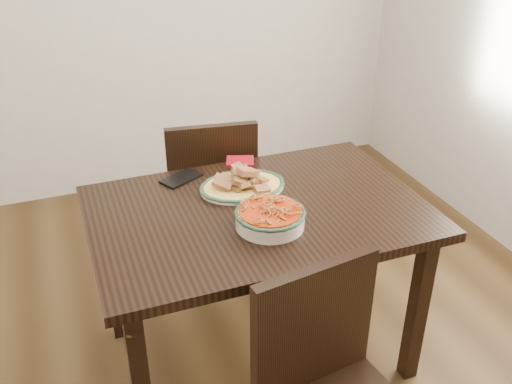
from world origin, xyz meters
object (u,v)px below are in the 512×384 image
object	(u,v)px
dining_table	(258,228)
smartphone	(181,178)
noodle_bowl	(270,215)
chair_far	(211,191)
fish_plate	(242,179)

from	to	relation	value
dining_table	smartphone	xyz separation A→B (m)	(-0.22, 0.33, 0.10)
noodle_bowl	smartphone	distance (m)	0.51
noodle_bowl	smartphone	bearing A→B (deg)	114.39
dining_table	chair_far	distance (m)	0.65
smartphone	noodle_bowl	bearing A→B (deg)	-93.78
fish_plate	smartphone	world-z (taller)	fish_plate
dining_table	chair_far	world-z (taller)	chair_far
chair_far	dining_table	bearing A→B (deg)	99.01
smartphone	dining_table	bearing A→B (deg)	-85.29
dining_table	chair_far	bearing A→B (deg)	90.69
dining_table	smartphone	distance (m)	0.41
chair_far	noodle_bowl	size ratio (longest dim) A/B	3.41
chair_far	fish_plate	world-z (taller)	chair_far
chair_far	noodle_bowl	distance (m)	0.82
dining_table	smartphone	world-z (taller)	smartphone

